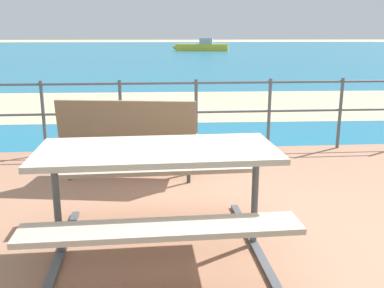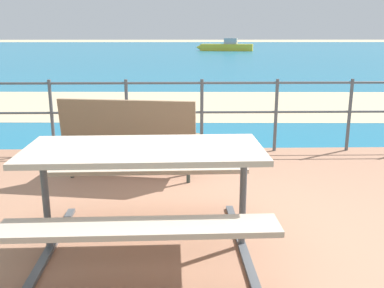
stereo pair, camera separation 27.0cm
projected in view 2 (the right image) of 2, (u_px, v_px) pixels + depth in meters
The scene contains 8 objects.
ground_plane at pixel (215, 240), 3.40m from camera, with size 240.00×240.00×0.00m, color tan.
patio_paving at pixel (215, 237), 3.39m from camera, with size 6.40×5.20×0.06m, color #996B51.
sea_water at pixel (184, 50), 42.12m from camera, with size 90.00×90.00×0.01m, color #196B8E.
beach_strip at pixel (193, 104), 9.91m from camera, with size 54.00×4.28×0.01m, color tan.
picnic_table at pixel (145, 173), 3.01m from camera, with size 1.68×1.44×0.77m.
park_bench at pixel (129, 131), 4.56m from camera, with size 1.50×0.64×0.88m.
railing_fence at pixel (202, 107), 5.61m from camera, with size 5.94×0.04×0.96m.
boat_near at pixel (226, 47), 40.92m from camera, with size 5.52×2.24×1.19m.
Camera 2 is at (-0.26, -3.10, 1.59)m, focal length 40.04 mm.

